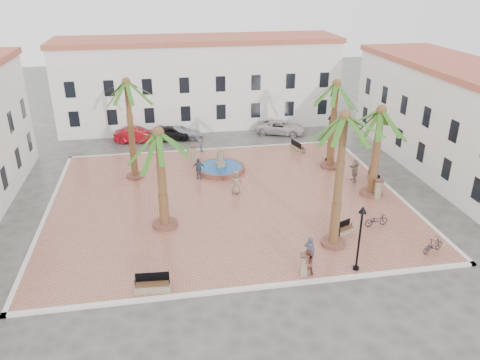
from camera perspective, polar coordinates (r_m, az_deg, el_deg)
The scene contains 36 objects.
ground at distance 35.48m, azimuth -1.59°, elevation -2.47°, with size 120.00×120.00×0.00m, color #56544F.
plaza at distance 35.45m, azimuth -1.59°, elevation -2.37°, with size 26.00×22.00×0.15m, color #B46955.
kerb_n at distance 45.48m, azimuth -3.67°, elevation 3.73°, with size 26.30×0.30×0.16m, color silver.
kerb_s at distance 26.20m, azimuth 2.10°, elevation -12.96°, with size 26.30×0.30×0.16m, color silver.
kerb_e at distance 39.30m, azimuth 17.50°, elevation -0.78°, with size 0.30×22.30×0.16m, color silver.
kerb_w at distance 36.15m, azimuth -22.47°, elevation -3.78°, with size 0.30×22.30×0.16m, color silver.
building_north at distance 52.79m, azimuth -4.97°, elevation 11.86°, with size 30.40×7.40×9.50m.
building_east at distance 42.99m, azimuth 25.44°, elevation 6.43°, with size 7.40×26.40×9.00m.
fountain at distance 40.22m, azimuth -2.39°, elevation 1.52°, with size 4.16×4.16×2.15m.
palm_nw at distance 37.79m, azimuth -13.59°, elevation 10.33°, with size 4.85×4.85×8.33m.
palm_sw at distance 29.77m, azimuth -9.82°, elevation 4.16°, with size 5.50×5.50×6.98m.
palm_s at distance 27.17m, azimuth 12.52°, elevation 5.89°, with size 5.04×5.04×8.72m.
palm_e at distance 35.37m, azimuth 16.69°, elevation 6.79°, with size 5.62×5.62×7.07m.
palm_ne at distance 39.89m, azimuth 11.61°, elevation 10.22°, with size 5.45×5.45×7.74m.
bench_s at distance 26.10m, azimuth -10.60°, elevation -12.62°, with size 1.96×0.72×1.01m.
bench_se at distance 31.38m, azimuth 12.41°, elevation -6.07°, with size 1.70×1.10×0.86m.
bench_e at distance 39.62m, azimuth 16.20°, elevation 0.12°, with size 0.72×1.78×0.92m.
bench_ne at distance 45.18m, azimuth 7.05°, elevation 3.91°, with size 1.04×1.89×0.95m.
lamppost_s at distance 26.83m, azimuth 14.51°, elevation -5.61°, with size 0.44×0.44×4.09m.
lamppost_e at distance 42.30m, azimuth 10.85°, elevation 6.03°, with size 0.47×0.47×4.29m.
bollard_se at distance 26.85m, azimuth 7.81°, elevation -10.15°, with size 0.54×0.54×1.35m.
bollard_n at distance 42.39m, azimuth -5.69°, elevation 3.28°, with size 0.54×0.54×1.43m.
bollard_e at distance 36.56m, azimuth 16.45°, elevation -1.04°, with size 0.65×0.65×1.54m.
litter_bin at distance 30.79m, azimuth 11.74°, elevation -6.31°, with size 0.40×0.40×0.78m, color black.
cyclist_a at distance 27.82m, azimuth 8.46°, elevation -8.44°, with size 0.64×0.42×1.75m, color #383F57.
bicycle_a at distance 32.82m, azimuth 16.29°, elevation -4.71°, with size 0.58×1.67×0.88m, color black.
cyclist_b at distance 26.85m, azimuth 8.22°, elevation -9.92°, with size 0.78×0.61×1.61m, color brown.
bicycle_b at distance 31.01m, azimuth 22.50°, elevation -7.34°, with size 0.47×1.66×1.00m, color black.
pedestrian_fountain_a at distance 35.82m, azimuth -0.47°, elevation -0.29°, with size 0.91×0.59×1.86m, color #816755.
pedestrian_fountain_b at distance 38.63m, azimuth -5.10°, elevation 1.43°, with size 1.05×0.44×1.79m, color #394A5F.
pedestrian_north at distance 44.50m, azimuth -4.67°, elevation 4.62°, with size 1.22×0.70×1.89m, color #56575C.
pedestrian_east at distance 39.06m, azimuth 13.82°, elevation 1.14°, with size 1.75×0.56×1.89m, color gray.
car_black at distance 48.52m, azimuth -8.60°, elevation 5.68°, with size 1.81×4.49×1.53m, color black.
car_red at distance 48.57m, azimuth -12.40°, elevation 5.39°, with size 1.59×4.56×1.50m, color maroon.
car_silver at distance 48.81m, azimuth -7.29°, elevation 5.73°, with size 1.82×4.47×1.30m, color #B3B2BC.
car_white at distance 50.22m, azimuth 4.98°, elevation 6.43°, with size 2.35×5.09×1.41m, color silver.
Camera 1 is at (-4.57, -31.41, 15.86)m, focal length 35.00 mm.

